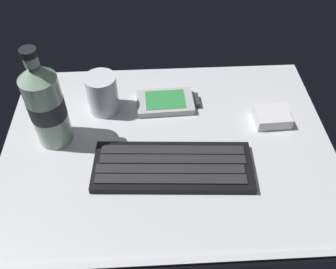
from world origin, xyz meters
The scene contains 6 objects.
ground_plane centered at (0.00, -0.23, -0.99)cm, with size 64.00×48.00×2.80cm.
keyboard centered at (0.55, -5.94, 0.81)cm, with size 29.60×12.69×1.70cm.
handheld_device centered at (0.66, 11.51, 0.73)cm, with size 13.01×8.06×1.50cm.
juice_cup centered at (-12.92, 10.91, 3.91)cm, with size 6.40×6.40×8.50cm.
water_bottle centered at (-21.91, 3.01, 9.01)cm, with size 6.73×6.73×20.80cm.
charger_block centered at (21.62, 5.36, 1.20)cm, with size 7.00×5.60×2.40cm, color white.
Camera 1 is at (-2.46, -46.11, 53.87)cm, focal length 38.89 mm.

